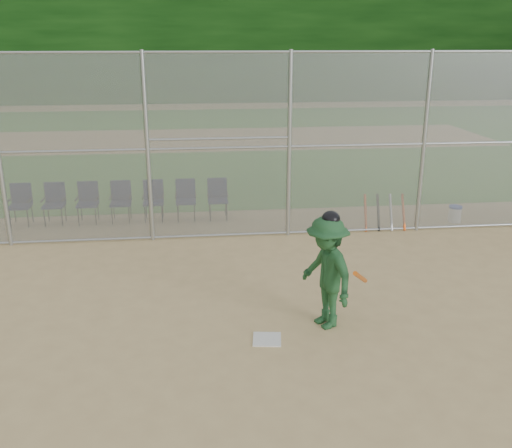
{
  "coord_description": "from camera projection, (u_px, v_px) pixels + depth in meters",
  "views": [
    {
      "loc": [
        -1.06,
        -6.97,
        4.21
      ],
      "look_at": [
        0.0,
        2.5,
        1.1
      ],
      "focal_mm": 40.0,
      "sensor_mm": 36.0,
      "label": 1
    }
  ],
  "objects": [
    {
      "name": "ground",
      "position": [
        276.0,
        353.0,
        8.0
      ],
      "size": [
        100.0,
        100.0,
        0.0
      ],
      "primitive_type": "plane",
      "color": "tan",
      "rests_on": "ground"
    },
    {
      "name": "grass_strip",
      "position": [
        217.0,
        139.0,
        25.0
      ],
      "size": [
        100.0,
        100.0,
        0.0
      ],
      "primitive_type": "plane",
      "color": "#306C20",
      "rests_on": "ground"
    },
    {
      "name": "dirt_patch_far",
      "position": [
        217.0,
        139.0,
        25.0
      ],
      "size": [
        24.0,
        24.0,
        0.0
      ],
      "primitive_type": "plane",
      "color": "tan",
      "rests_on": "ground"
    },
    {
      "name": "backstop_fence",
      "position": [
        243.0,
        144.0,
        12.08
      ],
      "size": [
        16.09,
        0.09,
        4.0
      ],
      "color": "gray",
      "rests_on": "ground"
    },
    {
      "name": "treeline",
      "position": [
        212.0,
        8.0,
        25.19
      ],
      "size": [
        81.0,
        60.0,
        11.0
      ],
      "color": "black",
      "rests_on": "ground"
    },
    {
      "name": "home_plate",
      "position": [
        267.0,
        339.0,
        8.35
      ],
      "size": [
        0.46,
        0.46,
        0.02
      ],
      "primitive_type": "cube",
      "rotation": [
        0.0,
        0.0,
        -0.14
      ],
      "color": "silver",
      "rests_on": "ground"
    },
    {
      "name": "batter_at_plate",
      "position": [
        327.0,
        272.0,
        8.52
      ],
      "size": [
        1.12,
        1.4,
        1.83
      ],
      "color": "#1E4C27",
      "rests_on": "ground"
    },
    {
      "name": "water_cooler",
      "position": [
        455.0,
        214.0,
        13.68
      ],
      "size": [
        0.31,
        0.31,
        0.39
      ],
      "color": "white",
      "rests_on": "ground"
    },
    {
      "name": "spare_bats",
      "position": [
        385.0,
        212.0,
        13.07
      ],
      "size": [
        0.96,
        0.39,
        0.83
      ],
      "color": "#D84C14",
      "rests_on": "ground"
    },
    {
      "name": "chair_0",
      "position": [
        20.0,
        205.0,
        13.37
      ],
      "size": [
        0.54,
        0.52,
        0.96
      ],
      "primitive_type": null,
      "color": "#10173B",
      "rests_on": "ground"
    },
    {
      "name": "chair_1",
      "position": [
        54.0,
        204.0,
        13.45
      ],
      "size": [
        0.54,
        0.52,
        0.96
      ],
      "primitive_type": null,
      "color": "#10173B",
      "rests_on": "ground"
    },
    {
      "name": "chair_2",
      "position": [
        87.0,
        203.0,
        13.53
      ],
      "size": [
        0.54,
        0.52,
        0.96
      ],
      "primitive_type": null,
      "color": "#10173B",
      "rests_on": "ground"
    },
    {
      "name": "chair_3",
      "position": [
        121.0,
        202.0,
        13.61
      ],
      "size": [
        0.54,
        0.52,
        0.96
      ],
      "primitive_type": null,
      "color": "#10173B",
      "rests_on": "ground"
    },
    {
      "name": "chair_4",
      "position": [
        153.0,
        201.0,
        13.7
      ],
      "size": [
        0.54,
        0.52,
        0.96
      ],
      "primitive_type": null,
      "color": "#10173B",
      "rests_on": "ground"
    },
    {
      "name": "chair_5",
      "position": [
        186.0,
        200.0,
        13.78
      ],
      "size": [
        0.54,
        0.52,
        0.96
      ],
      "primitive_type": null,
      "color": "#10173B",
      "rests_on": "ground"
    },
    {
      "name": "chair_6",
      "position": [
        218.0,
        199.0,
        13.86
      ],
      "size": [
        0.54,
        0.52,
        0.96
      ],
      "primitive_type": null,
      "color": "#10173B",
      "rests_on": "ground"
    }
  ]
}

